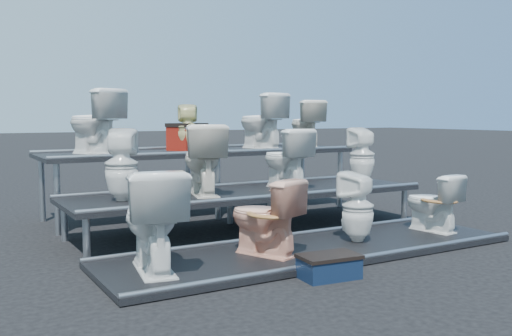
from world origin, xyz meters
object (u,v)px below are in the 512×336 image
toilet_0 (152,220)px  toilet_10 (261,121)px  toilet_1 (265,217)px  step_stool (329,268)px  toilet_11 (306,124)px  red_crate (187,139)px  toilet_2 (358,207)px  toilet_3 (432,202)px  toilet_4 (121,165)px  toilet_6 (285,158)px  toilet_8 (94,122)px  toilet_7 (362,155)px  toilet_9 (188,128)px  toilet_5 (203,159)px

toilet_0 → toilet_10: (2.57, 2.60, 0.77)m
toilet_1 → step_stool: toilet_1 is taller
toilet_11 → red_crate: size_ratio=1.56×
toilet_2 → toilet_3: toilet_2 is taller
toilet_4 → toilet_10: (2.42, 1.30, 0.42)m
toilet_2 → toilet_11: size_ratio=1.03×
toilet_4 → step_stool: toilet_4 is taller
toilet_11 → toilet_0: bearing=48.1°
toilet_6 → toilet_8: size_ratio=0.91×
toilet_3 → toilet_7: size_ratio=0.89×
toilet_0 → toilet_2: toilet_0 is taller
toilet_2 → toilet_6: toilet_6 is taller
toilet_10 → red_crate: 1.11m
toilet_9 → toilet_11: size_ratio=0.90×
toilet_2 → toilet_7: toilet_7 is taller
toilet_5 → red_crate: size_ratio=1.76×
toilet_2 → toilet_4: (-2.02, 1.30, 0.42)m
toilet_2 → toilet_9: 2.80m
toilet_5 → toilet_8: 1.60m
toilet_8 → toilet_10: bearing=156.8°
toilet_0 → toilet_11: toilet_11 is taller
toilet_4 → toilet_8: size_ratio=0.94×
step_stool → toilet_0: bearing=154.5°
toilet_11 → red_crate: 1.87m
toilet_5 → toilet_11: bearing=-135.9°
toilet_10 → step_stool: bearing=57.7°
toilet_2 → red_crate: 2.89m
toilet_3 → toilet_8: bearing=-48.0°
toilet_10 → step_stool: toilet_10 is taller
toilet_0 → toilet_6: toilet_6 is taller
toilet_4 → toilet_5: size_ratio=0.95×
toilet_4 → toilet_7: bearing=-155.5°
toilet_1 → toilet_10: size_ratio=0.91×
red_crate → toilet_5: bearing=-131.5°
toilet_8 → toilet_4: bearing=64.1°
toilet_3 → toilet_8: (-3.02, 2.60, 0.88)m
toilet_6 → toilet_7: toilet_6 is taller
toilet_2 → step_stool: bearing=17.7°
toilet_0 → red_crate: red_crate is taller
toilet_3 → step_stool: toilet_3 is taller
toilet_2 → toilet_8: toilet_8 is taller
toilet_9 → toilet_4: bearing=66.3°
toilet_8 → step_stool: bearing=84.1°
toilet_10 → step_stool: 3.78m
toilet_5 → toilet_7: 2.27m
toilet_2 → toilet_9: toilet_9 is taller
toilet_5 → step_stool: bearing=109.7°
toilet_1 → toilet_10: (1.50, 2.60, 0.84)m
toilet_8 → toilet_7: bearing=134.2°
toilet_4 → step_stool: size_ratio=1.57×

